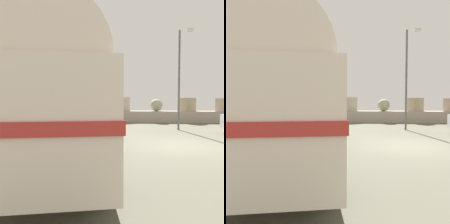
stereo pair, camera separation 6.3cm
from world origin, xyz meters
The scene contains 4 objects.
ground centered at (0.00, 0.00, 0.01)m, with size 32.00×26.00×0.02m.
breakwater centered at (-0.07, 11.80, 0.73)m, with size 31.36×2.28×2.45m.
vintage_coach centered at (-4.49, -3.18, 2.05)m, with size 4.24×8.90×3.70m.
lamp_post centered at (1.04, 5.74, 3.89)m, with size 0.92×0.46×6.95m.
Camera 2 is at (-2.22, -9.95, 1.98)m, focal length 35.16 mm.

